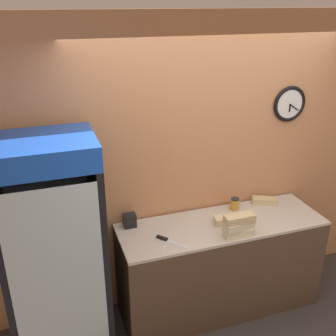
% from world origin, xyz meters
% --- Properties ---
extents(wall_back, '(5.20, 0.09, 2.70)m').
position_xyz_m(wall_back, '(0.00, 1.21, 1.35)').
color(wall_back, tan).
rests_on(wall_back, ground_plane).
extents(prep_counter, '(1.87, 0.61, 0.92)m').
position_xyz_m(prep_counter, '(0.00, 0.85, 0.46)').
color(prep_counter, '#4C3828').
rests_on(prep_counter, ground_plane).
extents(beverage_cooler, '(0.74, 0.68, 1.90)m').
position_xyz_m(beverage_cooler, '(-1.45, 0.87, 1.04)').
color(beverage_cooler, black).
rests_on(beverage_cooler, ground_plane).
extents(sandwich_stack_bottom, '(0.26, 0.11, 0.07)m').
position_xyz_m(sandwich_stack_bottom, '(0.04, 0.63, 0.96)').
color(sandwich_stack_bottom, beige).
rests_on(sandwich_stack_bottom, prep_counter).
extents(sandwich_stack_middle, '(0.26, 0.12, 0.07)m').
position_xyz_m(sandwich_stack_middle, '(0.04, 0.63, 1.02)').
color(sandwich_stack_middle, beige).
rests_on(sandwich_stack_middle, sandwich_stack_bottom).
extents(sandwich_stack_top, '(0.26, 0.10, 0.07)m').
position_xyz_m(sandwich_stack_top, '(0.04, 0.63, 1.09)').
color(sandwich_stack_top, tan).
rests_on(sandwich_stack_top, sandwich_stack_middle).
extents(sandwich_flat_left, '(0.29, 0.15, 0.07)m').
position_xyz_m(sandwich_flat_left, '(0.06, 0.83, 0.96)').
color(sandwich_flat_left, beige).
rests_on(sandwich_flat_left, prep_counter).
extents(sandwich_flat_right, '(0.25, 0.19, 0.06)m').
position_xyz_m(sandwich_flat_right, '(0.55, 1.06, 0.95)').
color(sandwich_flat_right, tan).
rests_on(sandwich_flat_right, prep_counter).
extents(chefs_knife, '(0.22, 0.25, 0.02)m').
position_xyz_m(chefs_knife, '(-0.55, 0.74, 0.93)').
color(chefs_knife, silver).
rests_on(chefs_knife, prep_counter).
extents(condiment_jar, '(0.08, 0.08, 0.12)m').
position_xyz_m(condiment_jar, '(0.22, 1.05, 0.98)').
color(condiment_jar, gold).
rests_on(condiment_jar, prep_counter).
extents(napkin_dispenser, '(0.11, 0.09, 0.12)m').
position_xyz_m(napkin_dispenser, '(-0.80, 1.07, 0.98)').
color(napkin_dispenser, black).
rests_on(napkin_dispenser, prep_counter).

